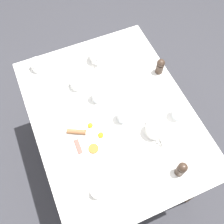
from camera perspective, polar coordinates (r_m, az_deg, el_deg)
The scene contains 18 objects.
ground_plane at distance 2.21m, azimuth 0.00°, elevation -9.97°, with size 8.00×8.00×0.00m, color #333338.
table at distance 1.56m, azimuth 0.00°, elevation -1.70°, with size 0.88×1.16×0.78m.
breakfast_plate at distance 1.42m, azimuth -5.23°, elevation -5.58°, with size 0.27×0.27×0.04m.
teapot_near at distance 1.68m, azimuth -2.98°, elevation 12.44°, with size 0.11×0.17×0.12m.
teapot_far at distance 1.42m, azimuth 9.54°, elevation -3.46°, with size 0.11×0.19×0.12m.
teacup_with_saucer_left at distance 1.71m, azimuth -15.79°, elevation 9.65°, with size 0.14×0.14×0.07m.
teacup_with_saucer_right at distance 1.58m, azimuth -7.46°, elevation 6.12°, with size 0.14×0.14×0.07m.
water_glass_tall at distance 1.44m, azimuth 2.52°, elevation -0.58°, with size 0.07×0.07×0.09m.
water_glass_short at distance 1.51m, azimuth -3.15°, elevation 3.90°, with size 0.07×0.07×0.09m.
wine_glass_spare at distance 1.48m, azimuth 14.56°, elevation 0.28°, with size 0.07×0.07×0.11m.
creamer_jug at distance 1.32m, azimuth -3.25°, elevation -17.09°, with size 0.08×0.06×0.05m.
pepper_grinder at distance 1.35m, azimuth 14.89°, elevation -11.90°, with size 0.05×0.05×0.11m.
salt_grinder at distance 1.64m, azimuth 10.43°, elevation 9.83°, with size 0.05×0.05×0.11m.
napkin_folded at distance 1.70m, azimuth 5.61°, elevation 10.64°, with size 0.11×0.15×0.01m.
fork_by_plate at distance 1.60m, azimuth 1.52°, elevation 5.96°, with size 0.15×0.09×0.00m.
knife_by_plate at distance 1.36m, azimuth 8.12°, elevation -15.27°, with size 0.21×0.08×0.00m.
spoon_for_tea at distance 1.47m, azimuth 17.99°, elevation -8.36°, with size 0.16×0.02×0.00m.
fork_spare at distance 1.58m, azimuth 9.34°, elevation 3.77°, with size 0.05×0.18×0.00m.
Camera 1 is at (-0.28, -0.65, 2.09)m, focal length 42.00 mm.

